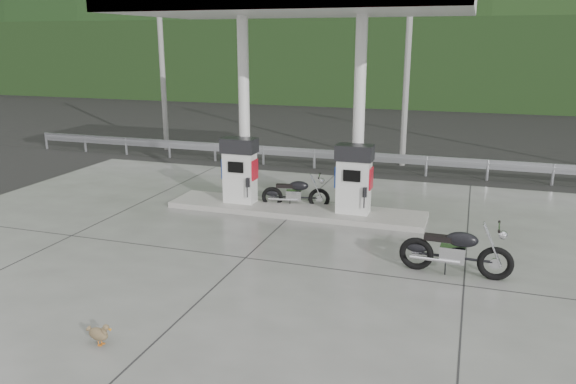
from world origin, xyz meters
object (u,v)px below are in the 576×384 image
(gas_pump_left, at_px, (240,170))
(motorcycle_left, at_px, (296,193))
(gas_pump_right, at_px, (354,179))
(motorcycle_right, at_px, (455,251))
(duck, at_px, (98,334))

(gas_pump_left, distance_m, motorcycle_left, 1.67)
(gas_pump_right, bearing_deg, motorcycle_right, -48.05)
(gas_pump_right, xyz_separation_m, motorcycle_left, (-1.70, 0.38, -0.63))
(motorcycle_left, xyz_separation_m, duck, (-0.69, -7.86, -0.26))
(gas_pump_right, distance_m, motorcycle_right, 4.06)
(gas_pump_left, bearing_deg, motorcycle_right, -26.94)
(gas_pump_left, bearing_deg, gas_pump_right, 0.00)
(gas_pump_right, height_order, motorcycle_right, gas_pump_right)
(gas_pump_left, height_order, gas_pump_right, same)
(gas_pump_left, bearing_deg, motorcycle_left, 14.10)
(gas_pump_right, height_order, motorcycle_left, gas_pump_right)
(motorcycle_right, bearing_deg, duck, -136.40)
(gas_pump_left, relative_size, gas_pump_right, 1.00)
(gas_pump_right, bearing_deg, motorcycle_left, 167.51)
(motorcycle_right, height_order, duck, motorcycle_right)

